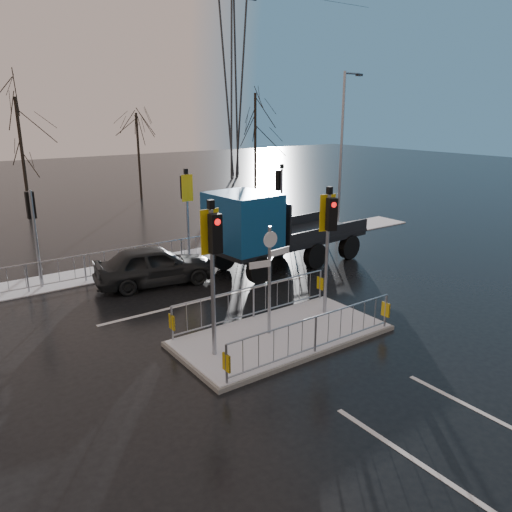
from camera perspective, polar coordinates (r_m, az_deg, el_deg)
ground at (r=14.27m, az=2.96°, el=-9.29°), size 120.00×120.00×0.00m
snow_verge at (r=21.22m, az=-11.59°, el=-0.84°), size 30.00×2.00×0.04m
lane_markings at (r=14.04m, az=3.81°, el=-9.75°), size 8.00×11.38×0.01m
traffic_island at (r=14.11m, az=2.92°, el=-7.85°), size 6.00×3.04×4.15m
far_kerb_fixtures at (r=20.62m, az=-10.43°, el=1.61°), size 18.00×0.65×3.83m
car_far_lane at (r=18.54m, az=-11.49°, el=-1.04°), size 4.54×2.46×1.47m
flatbed_truck at (r=19.48m, az=0.76°, el=3.11°), size 7.09×3.02×3.21m
tree_far_a at (r=32.64m, az=-25.40°, el=12.47°), size 3.75×3.75×7.08m
tree_far_b at (r=36.88m, az=-13.36°, el=12.84°), size 3.25×3.25×6.14m
tree_far_c at (r=38.09m, az=-0.09°, el=14.82°), size 4.00×4.00×7.55m
street_lamp_right at (r=26.34m, az=9.86°, el=12.25°), size 1.25×0.18×8.00m
pylon_wires at (r=47.42m, az=-3.83°, el=22.22°), size 70.00×2.38×19.97m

